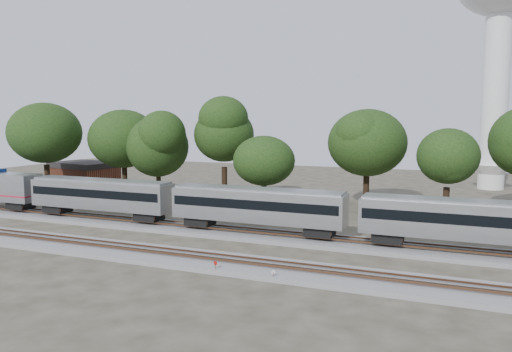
# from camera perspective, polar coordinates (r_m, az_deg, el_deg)

# --- Properties ---
(ground) EXTENTS (160.00, 160.00, 0.00)m
(ground) POSITION_cam_1_polar(r_m,az_deg,el_deg) (45.50, -5.14, -8.37)
(ground) COLOR #383328
(ground) RESTS_ON ground
(track_far) EXTENTS (160.00, 5.00, 0.73)m
(track_far) POSITION_cam_1_polar(r_m,az_deg,el_deg) (50.70, -2.02, -6.55)
(track_far) COLOR slate
(track_far) RESTS_ON ground
(track_near) EXTENTS (160.00, 5.00, 0.73)m
(track_near) POSITION_cam_1_polar(r_m,az_deg,el_deg) (42.06, -7.66, -9.37)
(track_near) COLOR slate
(track_near) RESTS_ON ground
(train) EXTENTS (91.77, 3.17, 4.67)m
(train) POSITION_cam_1_polar(r_m,az_deg,el_deg) (49.26, 0.28, -3.33)
(train) COLOR silver
(train) RESTS_ON ground
(switch_stand_red) EXTENTS (0.32, 0.07, 1.01)m
(switch_stand_red) POSITION_cam_1_polar(r_m,az_deg,el_deg) (38.45, -4.67, -10.18)
(switch_stand_red) COLOR #512D19
(switch_stand_red) RESTS_ON ground
(switch_stand_white) EXTENTS (0.27, 0.12, 0.87)m
(switch_stand_white) POSITION_cam_1_polar(r_m,az_deg,el_deg) (36.65, 1.97, -11.17)
(switch_stand_white) COLOR #512D19
(switch_stand_white) RESTS_ON ground
(switch_lever) EXTENTS (0.56, 0.42, 0.30)m
(switch_lever) POSITION_cam_1_polar(r_m,az_deg,el_deg) (38.38, -0.45, -10.97)
(switch_lever) COLOR #512D19
(switch_lever) RESTS_ON ground
(water_tower) EXTENTS (14.58, 14.58, 40.35)m
(water_tower) POSITION_cam_1_polar(r_m,az_deg,el_deg) (93.34, 26.13, 17.16)
(water_tower) COLOR silver
(water_tower) RESTS_ON ground
(brick_building) EXTENTS (10.96, 8.64, 4.73)m
(brick_building) POSITION_cam_1_polar(r_m,az_deg,el_deg) (85.53, -19.00, -0.04)
(brick_building) COLOR brown
(brick_building) RESTS_ON ground
(tree_0) EXTENTS (9.86, 9.86, 13.90)m
(tree_0) POSITION_cam_1_polar(r_m,az_deg,el_deg) (76.15, -22.96, 4.54)
(tree_0) COLOR black
(tree_0) RESTS_ON ground
(tree_1) EXTENTS (9.00, 9.00, 12.68)m
(tree_1) POSITION_cam_1_polar(r_m,az_deg,el_deg) (73.42, -14.90, 4.12)
(tree_1) COLOR black
(tree_1) RESTS_ON ground
(tree_2) EXTENTS (8.04, 8.04, 11.33)m
(tree_2) POSITION_cam_1_polar(r_m,az_deg,el_deg) (69.63, -11.16, 3.31)
(tree_2) COLOR black
(tree_2) RESTS_ON ground
(tree_3) EXTENTS (9.70, 9.70, 13.68)m
(tree_3) POSITION_cam_1_polar(r_m,az_deg,el_deg) (67.78, -3.66, 4.72)
(tree_3) COLOR black
(tree_3) RESTS_ON ground
(tree_4) EXTENTS (6.78, 6.78, 9.56)m
(tree_4) POSITION_cam_1_polar(r_m,az_deg,el_deg) (59.98, 0.90, 1.73)
(tree_4) COLOR black
(tree_4) RESTS_ON ground
(tree_5) EXTENTS (8.74, 8.74, 12.33)m
(tree_5) POSITION_cam_1_polar(r_m,az_deg,el_deg) (66.31, 12.60, 3.72)
(tree_5) COLOR black
(tree_5) RESTS_ON ground
(tree_6) EXTENTS (7.70, 7.70, 10.86)m
(tree_6) POSITION_cam_1_polar(r_m,az_deg,el_deg) (59.22, 21.09, 2.11)
(tree_6) COLOR black
(tree_6) RESTS_ON ground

